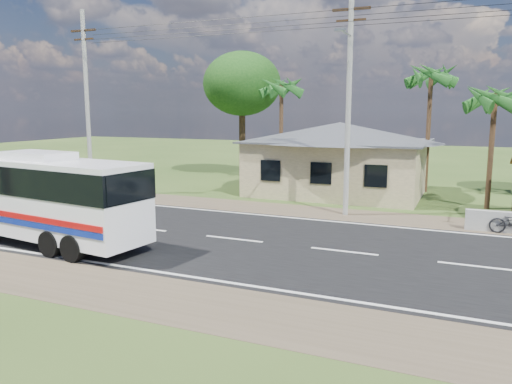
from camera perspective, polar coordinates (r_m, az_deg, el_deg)
ground at (r=20.21m, az=-2.53°, el=-5.43°), size 120.00×120.00×0.00m
road at (r=20.21m, az=-2.53°, el=-5.41°), size 120.00×16.00×0.03m
house at (r=31.58m, az=9.49°, el=4.67°), size 12.40×10.00×5.00m
utility_poles at (r=24.77m, az=9.79°, el=10.64°), size 32.80×2.22×11.00m
palm_near at (r=28.58m, az=25.65°, el=9.57°), size 2.80×2.80×6.70m
palm_mid at (r=33.22m, az=19.39°, el=12.30°), size 2.80×2.80×8.20m
palm_far at (r=35.87m, az=2.93°, el=11.78°), size 2.80×2.80×7.70m
tree_behind_house at (r=39.28m, az=-1.61°, el=12.22°), size 6.00×6.00×9.61m
coach_bus at (r=21.77m, az=-24.97°, el=0.27°), size 11.74×3.81×3.58m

